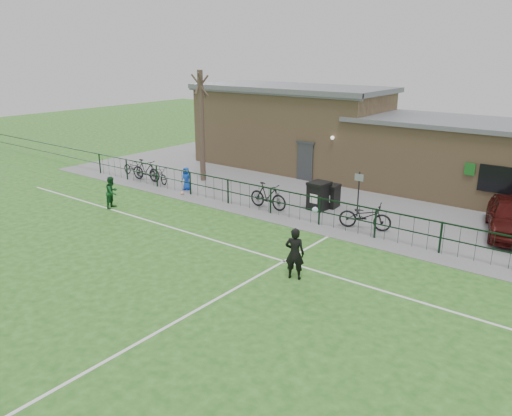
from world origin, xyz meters
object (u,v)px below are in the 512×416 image
Objects in this scene: bicycle_d at (268,196)px; ball_ground at (182,193)px; wheelie_bin_left at (319,197)px; bare_tree at (202,127)px; car_maroon at (512,217)px; spectator_child at (186,179)px; bicycle_e at (365,216)px; outfield_player at (112,192)px; wheelie_bin_right at (331,197)px; bicycle_a at (134,168)px; sign_post at (358,194)px; bicycle_c at (158,175)px; bicycle_b at (146,170)px.

ball_ground is at bearing 99.53° from bicycle_d.
bare_tree is at bearing 178.59° from wheelie_bin_left.
spectator_child is at bearing 176.30° from car_maroon.
wheelie_bin_left is at bearing 51.88° from bicycle_e.
outfield_player reaches higher than bicycle_d.
wheelie_bin_right is at bearing -71.98° from outfield_player.
spectator_child is (4.73, -0.39, 0.15)m from bicycle_a.
car_maroon is at bearing 15.16° from ball_ground.
sign_post is 0.95× the size of bicycle_e.
bicycle_c is (-9.67, -1.90, -0.04)m from wheelie_bin_right.
ball_ground is (-4.81, -0.77, -0.52)m from bicycle_d.
wheelie_bin_left is 11.93m from bicycle_a.
outfield_player is at bearing 126.54° from bicycle_d.
bicycle_b is 3.74m from ball_ground.
car_maroon is 18.28m from bicycle_b.
wheelie_bin_right is 7.52m from car_maroon.
bicycle_c is at bearing 89.83° from bicycle_d.
outfield_player is at bearing -169.98° from car_maroon.
bicycle_c is 1.16× the size of outfield_player.
bicycle_b is at bearing 174.30° from car_maroon.
car_maroon is 3.64× the size of spectator_child.
bare_tree is at bearing 168.50° from car_maroon.
bicycle_d is at bearing -158.61° from sign_post.
spectator_child is (-7.43, -1.97, 0.10)m from wheelie_bin_right.
bicycle_a is at bearing 70.42° from bicycle_b.
wheelie_bin_right is 0.58× the size of bicycle_c.
car_maroon reaches higher than bicycle_c.
wheelie_bin_right is at bearing 162.72° from sign_post.
bicycle_d reaches higher than wheelie_bin_left.
bicycle_c is 7.52m from bicycle_d.
wheelie_bin_right is at bearing -84.87° from bicycle_b.
bicycle_b reaches higher than bicycle_e.
wheelie_bin_left is at bearing -4.85° from bare_tree.
car_maroon is at bearing -68.44° from bicycle_c.
car_maroon is at bearing 7.07° from spectator_child.
ball_ground is (5.20, -1.17, -0.38)m from bicycle_a.
wheelie_bin_left is 1.00× the size of spectator_child.
bare_tree is at bearing -66.23° from bicycle_a.
bicycle_d reaches higher than spectator_child.
wheelie_bin_right is 0.47× the size of bicycle_e.
spectator_child is (-10.02, -0.18, 0.04)m from bicycle_e.
outfield_player is at bearing -88.16° from bare_tree.
car_maroon is at bearing -80.36° from bicycle_a.
bicycle_d is at bearing -95.44° from bicycle_b.
spectator_child is at bearing -165.93° from wheelie_bin_left.
spectator_child reaches higher than bicycle_a.
bicycle_c is at bearing 174.55° from car_maroon.
bicycle_a is at bearing 170.53° from spectator_child.
bicycle_e is (2.86, -1.16, -0.04)m from wheelie_bin_left.
bicycle_c is at bearing -127.89° from bare_tree.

